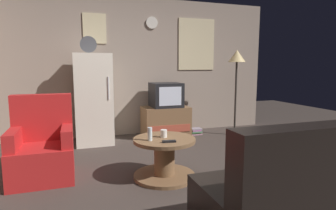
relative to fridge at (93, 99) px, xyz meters
name	(u,v)px	position (x,y,z in m)	size (l,w,h in m)	color
ground_plane	(190,180)	(0.92, -1.98, -0.75)	(12.00, 12.00, 0.00)	#3D332D
wall_with_art	(141,67)	(0.93, 0.47, 0.53)	(5.20, 0.12, 2.55)	gray
fridge	(93,99)	(0.00, 0.00, 0.00)	(0.60, 0.62, 1.77)	silver
tv_stand	(166,122)	(1.29, 0.05, -0.48)	(0.84, 0.53, 0.55)	brown
crt_tv	(166,95)	(1.30, 0.05, 0.02)	(0.54, 0.51, 0.44)	black
standing_lamp	(237,63)	(2.57, -0.26, 0.60)	(0.32, 0.32, 1.59)	#332D28
coffee_table	(164,158)	(0.67, -1.81, -0.52)	(0.72, 0.72, 0.47)	brown
wine_glass	(150,134)	(0.48, -1.86, -0.21)	(0.05, 0.05, 0.15)	silver
mug_ceramic_white	(164,134)	(0.67, -1.77, -0.24)	(0.08, 0.08, 0.09)	silver
remote_control	(169,141)	(0.66, -2.00, -0.27)	(0.15, 0.04, 0.02)	black
armchair	(43,149)	(-0.68, -1.34, -0.42)	(0.68, 0.68, 0.96)	red
couch	(312,194)	(1.42, -3.21, -0.44)	(1.70, 0.80, 0.92)	black
book_stack	(196,131)	(1.87, -0.01, -0.69)	(0.22, 0.18, 0.12)	#CB869F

